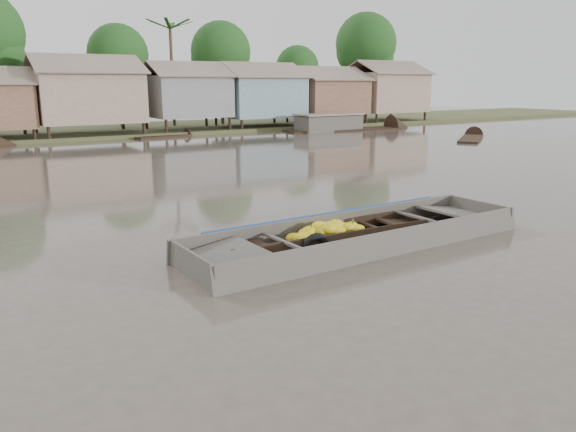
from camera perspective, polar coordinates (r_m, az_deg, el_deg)
ground at (r=12.03m, az=1.55°, el=-4.04°), size 120.00×120.00×0.00m
riverbank at (r=42.46m, az=-19.82°, el=11.95°), size 120.00×12.47×10.22m
banana_boat at (r=12.91m, az=3.92°, el=-2.17°), size 5.41×1.57×0.74m
viewer_boat at (r=12.93m, az=7.32°, el=-2.52°), size 8.50×2.41×0.68m
distant_boats at (r=39.18m, az=-2.72°, el=8.45°), size 46.65×14.90×1.38m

